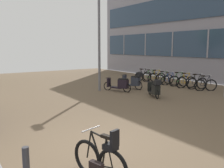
% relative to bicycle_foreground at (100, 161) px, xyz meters
% --- Properties ---
extents(ground, '(21.00, 40.00, 0.13)m').
position_rel_bicycle_foreground_xyz_m(ground, '(2.24, 1.41, -0.42)').
color(ground, '#312935').
extents(bicycle_foreground, '(0.58, 1.36, 1.09)m').
position_rel_bicycle_foreground_xyz_m(bicycle_foreground, '(0.00, 0.00, 0.00)').
color(bicycle_foreground, black).
rests_on(bicycle_foreground, ground).
extents(bicycle_rack_00, '(1.18, 0.78, 0.97)m').
position_rel_bicycle_foreground_xyz_m(bicycle_rack_00, '(10.09, 4.69, -0.05)').
color(bicycle_rack_00, black).
rests_on(bicycle_rack_00, ground).
extents(bicycle_rack_01, '(1.32, 0.59, 1.00)m').
position_rel_bicycle_foreground_xyz_m(bicycle_rack_01, '(10.20, 5.35, -0.04)').
color(bicycle_rack_01, black).
rests_on(bicycle_rack_01, ground).
extents(bicycle_rack_02, '(1.31, 0.61, 1.02)m').
position_rel_bicycle_foreground_xyz_m(bicycle_rack_02, '(10.02, 6.01, -0.03)').
color(bicycle_rack_02, black).
rests_on(bicycle_rack_02, ground).
extents(bicycle_rack_03, '(1.23, 0.76, 1.00)m').
position_rel_bicycle_foreground_xyz_m(bicycle_rack_03, '(10.15, 6.68, -0.04)').
color(bicycle_rack_03, black).
rests_on(bicycle_rack_03, ground).
extents(bicycle_rack_04, '(1.14, 0.73, 0.93)m').
position_rel_bicycle_foreground_xyz_m(bicycle_rack_04, '(10.03, 7.34, -0.06)').
color(bicycle_rack_04, black).
rests_on(bicycle_rack_04, ground).
extents(bicycle_rack_05, '(1.14, 0.77, 0.94)m').
position_rel_bicycle_foreground_xyz_m(bicycle_rack_05, '(10.19, 8.01, -0.06)').
color(bicycle_rack_05, black).
rests_on(bicycle_rack_05, ground).
extents(bicycle_rack_06, '(1.34, 0.58, 1.01)m').
position_rel_bicycle_foreground_xyz_m(bicycle_rack_06, '(10.12, 8.67, -0.04)').
color(bicycle_rack_06, black).
rests_on(bicycle_rack_06, ground).
extents(bicycle_rack_07, '(1.20, 0.65, 0.96)m').
position_rel_bicycle_foreground_xyz_m(bicycle_rack_07, '(10.14, 9.33, -0.05)').
color(bicycle_rack_07, black).
rests_on(bicycle_rack_07, ground).
extents(bicycle_rack_08, '(1.35, 0.53, 1.00)m').
position_rel_bicycle_foreground_xyz_m(bicycle_rack_08, '(10.02, 10.00, -0.04)').
color(bicycle_rack_08, black).
rests_on(bicycle_rack_08, ground).
extents(scooter_near, '(0.90, 1.68, 0.78)m').
position_rel_bicycle_foreground_xyz_m(scooter_near, '(5.88, 7.35, 0.01)').
color(scooter_near, black).
rests_on(scooter_near, ground).
extents(scooter_mid, '(0.95, 1.52, 0.96)m').
position_rel_bicycle_foreground_xyz_m(scooter_mid, '(6.35, 5.01, 0.04)').
color(scooter_mid, black).
rests_on(scooter_mid, ground).
extents(scooter_far, '(0.68, 1.72, 1.06)m').
position_rel_bicycle_foreground_xyz_m(scooter_far, '(7.03, 7.53, 0.08)').
color(scooter_far, black).
rests_on(scooter_far, ground).
extents(lamp_post, '(0.20, 0.52, 6.34)m').
position_rel_bicycle_foreground_xyz_m(lamp_post, '(5.05, 8.21, 3.10)').
color(lamp_post, slate).
rests_on(lamp_post, ground).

